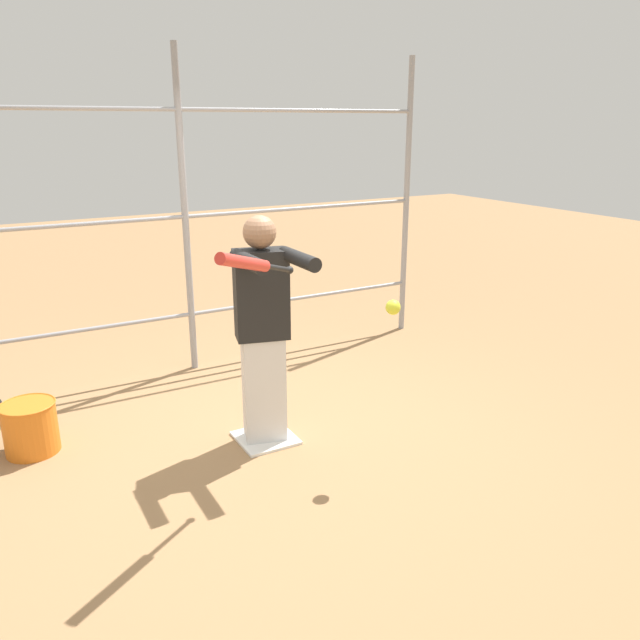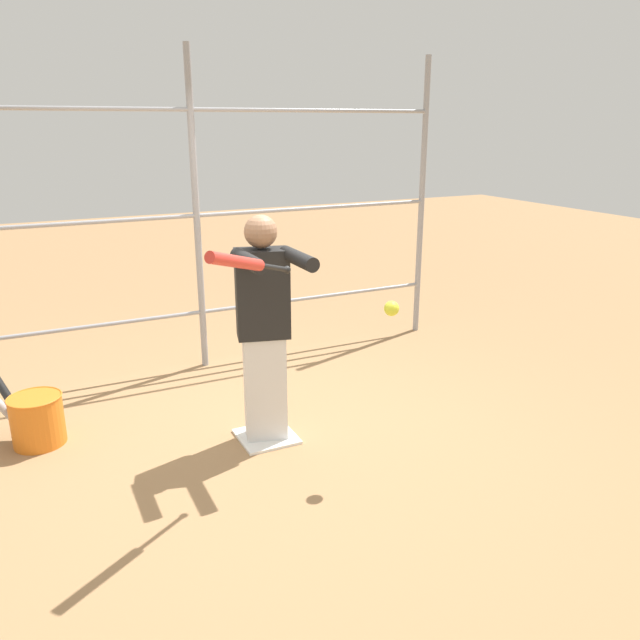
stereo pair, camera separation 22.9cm
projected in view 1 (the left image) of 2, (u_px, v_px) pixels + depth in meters
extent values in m
plane|color=#9E754C|center=(266.00, 439.00, 4.53)|extent=(24.00, 24.00, 0.00)
cube|color=white|center=(266.00, 438.00, 4.53)|extent=(0.40, 0.40, 0.02)
cylinder|color=#939399|center=(406.00, 201.00, 6.55)|extent=(0.06, 0.06, 2.83)
cylinder|color=#939399|center=(185.00, 217.00, 5.44)|extent=(0.06, 0.06, 2.83)
cylinder|color=#939399|center=(192.00, 314.00, 5.71)|extent=(4.79, 0.04, 0.04)
cylinder|color=#939399|center=(185.00, 217.00, 5.44)|extent=(4.79, 0.04, 0.04)
cylinder|color=#939399|center=(178.00, 109.00, 5.17)|extent=(4.79, 0.04, 0.04)
cube|color=silver|center=(264.00, 390.00, 4.42)|extent=(0.33, 0.25, 0.78)
cube|color=black|center=(261.00, 295.00, 4.20)|extent=(0.40, 0.29, 0.61)
sphere|color=#9E7051|center=(259.00, 232.00, 4.08)|extent=(0.22, 0.22, 0.22)
cylinder|color=black|center=(299.00, 259.00, 3.98)|extent=(0.10, 0.43, 0.10)
cylinder|color=black|center=(249.00, 262.00, 3.90)|extent=(0.10, 0.43, 0.10)
sphere|color=black|center=(290.00, 270.00, 3.76)|extent=(0.05, 0.05, 0.05)
cylinder|color=black|center=(278.00, 268.00, 3.62)|extent=(0.27, 0.21, 0.12)
cylinder|color=red|center=(244.00, 263.00, 3.26)|extent=(0.42, 0.33, 0.19)
sphere|color=yellow|center=(393.00, 307.00, 3.93)|extent=(0.10, 0.10, 0.10)
cylinder|color=orange|center=(31.00, 428.00, 4.32)|extent=(0.36, 0.36, 0.36)
torus|color=orange|center=(27.00, 404.00, 4.26)|extent=(0.37, 0.37, 0.01)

